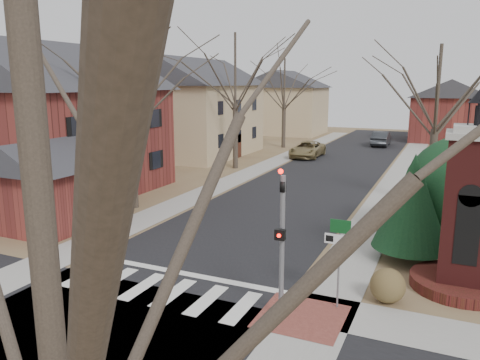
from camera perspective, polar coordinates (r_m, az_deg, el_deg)
The scene contains 26 objects.
ground at distance 15.29m, azimuth -11.71°, elevation -14.17°, with size 120.00×120.00×0.00m, color brown.
main_street at distance 34.68m, azimuth 10.00°, elevation 0.60°, with size 8.00×70.00×0.01m, color black.
cross_street at distance 13.29m, azimuth -19.71°, elevation -18.86°, with size 120.00×8.00×0.01m, color black.
crosswalk_zone at distance 15.87m, azimuth -9.99°, elevation -13.05°, with size 8.00×2.20×0.02m, color silver.
stop_bar at distance 17.02m, azimuth -7.11°, elevation -11.20°, with size 8.00×0.35×0.02m, color silver.
sidewalk_right_main at distance 33.82m, azimuth 18.56°, elevation -0.12°, with size 2.00×60.00×0.02m, color gray.
sidewalk_left at distance 36.27m, azimuth 2.02°, elevation 1.27°, with size 2.00×60.00×0.02m, color gray.
curb_apron at distance 14.16m, azimuth 7.51°, elevation -16.19°, with size 2.40×2.40×0.02m, color brown.
traffic_signal_pole at distance 12.91m, azimuth 5.13°, elevation -6.52°, with size 0.28×0.41×4.50m.
sign_post at distance 14.08m, azimuth 12.02°, elevation -7.89°, with size 0.90×0.07×2.75m.
brick_gate_monument at distance 16.65m, azimuth 25.91°, elevation -4.99°, with size 3.20×3.20×6.47m.
house_brick_left at distance 29.97m, azimuth -21.23°, elevation 7.23°, with size 9.80×11.80×9.42m.
house_stucco_left at distance 43.86m, azimuth -5.62°, elevation 9.07°, with size 9.80×12.80×9.28m.
garage_left at distance 23.27m, azimuth -22.57°, elevation -0.01°, with size 4.80×4.80×4.29m.
house_distant_left at distance 62.45m, azimuth 5.35°, elevation 9.55°, with size 10.80×8.80×8.53m.
house_distant_right at distance 59.10m, azimuth 24.18°, elevation 7.88°, with size 8.80×8.80×7.30m.
evergreen_near at distance 18.57m, azimuth 20.28°, elevation -2.45°, with size 2.80×2.80×4.10m.
evergreen_mass at distance 20.97m, azimuth 25.71°, elevation -1.03°, with size 4.80×4.80×4.80m, color black.
bare_tree_0 at distance 25.20m, azimuth -13.47°, elevation 13.90°, with size 8.05×8.05×11.15m.
bare_tree_1 at distance 36.41m, azimuth -0.59°, elevation 13.99°, with size 8.40×8.40×11.64m.
bare_tree_2 at distance 48.65m, azimuth 5.45°, elevation 12.20°, with size 7.35×7.35×10.19m.
bare_tree_3 at distance 27.04m, azimuth 23.07°, elevation 11.00°, with size 7.00×7.00×9.70m.
bare_tree_4 at distance 3.05m, azimuth -23.98°, elevation 5.61°, with size 6.65×6.65×9.21m.
pickup_truck at distance 42.80m, azimuth 8.20°, elevation 3.72°, with size 2.37×5.13×1.43m, color olive.
distant_car at distance 52.33m, azimuth 16.83°, elevation 4.86°, with size 1.64×4.69×1.55m, color #2F3236.
dry_shrub_left at distance 15.35m, azimuth 17.55°, elevation -12.17°, with size 1.07×1.07×1.07m, color brown.
Camera 1 is at (8.26, -11.03, 6.63)m, focal length 35.00 mm.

